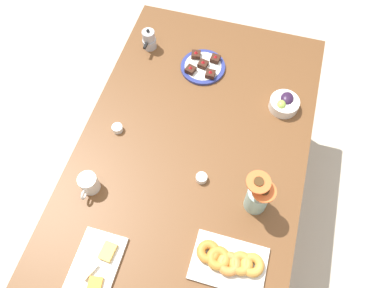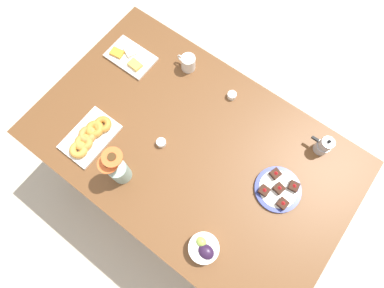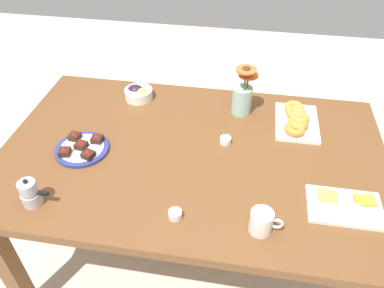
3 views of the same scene
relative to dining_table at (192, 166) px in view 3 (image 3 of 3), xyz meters
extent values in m
plane|color=beige|center=(0.00, 0.00, -0.65)|extent=(6.00, 6.00, 0.00)
cube|color=brown|center=(0.00, 0.00, 0.07)|extent=(1.60, 1.00, 0.04)
cube|color=brown|center=(-0.72, -0.42, -0.30)|extent=(0.07, 0.07, 0.70)
cube|color=brown|center=(-0.72, 0.42, -0.30)|extent=(0.07, 0.07, 0.70)
cube|color=brown|center=(0.72, 0.42, -0.30)|extent=(0.07, 0.07, 0.70)
cylinder|color=white|center=(0.29, -0.35, 0.13)|extent=(0.08, 0.08, 0.09)
cylinder|color=brown|center=(0.29, -0.35, 0.16)|extent=(0.07, 0.07, 0.00)
torus|color=white|center=(0.34, -0.35, 0.13)|extent=(0.05, 0.01, 0.05)
cylinder|color=white|center=(-0.33, 0.35, 0.11)|extent=(0.14, 0.14, 0.05)
ellipsoid|color=#2D1938|center=(-0.34, 0.36, 0.13)|extent=(0.07, 0.06, 0.04)
ellipsoid|color=#9EC14C|center=(-0.30, 0.34, 0.13)|extent=(0.05, 0.04, 0.04)
cube|color=white|center=(0.58, -0.21, 0.09)|extent=(0.26, 0.17, 0.01)
cube|color=#EFB74C|center=(0.52, -0.18, 0.11)|extent=(0.07, 0.06, 0.02)
cube|color=white|center=(0.60, -0.23, 0.11)|extent=(0.08, 0.07, 0.02)
cube|color=orange|center=(0.65, -0.18, 0.11)|extent=(0.08, 0.06, 0.01)
cube|color=white|center=(0.44, 0.27, 0.09)|extent=(0.19, 0.28, 0.01)
torus|color=orange|center=(0.42, 0.18, 0.12)|extent=(0.11, 0.11, 0.03)
torus|color=#C98833|center=(0.44, 0.22, 0.12)|extent=(0.12, 0.12, 0.04)
torus|color=#DF893F|center=(0.44, 0.27, 0.12)|extent=(0.10, 0.10, 0.04)
torus|color=gold|center=(0.43, 0.31, 0.12)|extent=(0.11, 0.11, 0.03)
torus|color=gold|center=(0.43, 0.35, 0.12)|extent=(0.11, 0.11, 0.03)
cylinder|color=white|center=(0.13, 0.08, 0.10)|extent=(0.05, 0.05, 0.03)
cylinder|color=#C68923|center=(0.13, 0.08, 0.11)|extent=(0.04, 0.04, 0.01)
cylinder|color=white|center=(0.00, -0.35, 0.10)|extent=(0.05, 0.05, 0.03)
cylinder|color=maroon|center=(0.00, -0.35, 0.11)|extent=(0.04, 0.04, 0.01)
cylinder|color=navy|center=(-0.45, -0.07, 0.09)|extent=(0.22, 0.22, 0.01)
cylinder|color=white|center=(-0.45, -0.07, 0.09)|extent=(0.18, 0.18, 0.01)
cube|color=#381E14|center=(-0.50, -0.02, 0.11)|extent=(0.05, 0.05, 0.02)
cone|color=red|center=(-0.50, -0.02, 0.13)|extent=(0.02, 0.02, 0.01)
cube|color=#381E14|center=(-0.40, -0.02, 0.11)|extent=(0.04, 0.04, 0.02)
cone|color=red|center=(-0.40, -0.02, 0.13)|extent=(0.02, 0.02, 0.01)
cube|color=#381E14|center=(-0.50, -0.12, 0.11)|extent=(0.05, 0.05, 0.02)
cone|color=red|center=(-0.50, -0.12, 0.13)|extent=(0.02, 0.02, 0.01)
cube|color=#381E14|center=(-0.40, -0.12, 0.11)|extent=(0.05, 0.05, 0.02)
cone|color=red|center=(-0.40, -0.12, 0.13)|extent=(0.02, 0.02, 0.01)
cube|color=#381E14|center=(-0.45, -0.07, 0.11)|extent=(0.05, 0.05, 0.02)
cone|color=red|center=(-0.45, -0.07, 0.13)|extent=(0.02, 0.02, 0.01)
cylinder|color=#99C1B7|center=(0.18, 0.32, 0.15)|extent=(0.09, 0.09, 0.13)
cylinder|color=#3D702D|center=(0.19, 0.30, 0.27)|extent=(0.01, 0.01, 0.10)
cylinder|color=orange|center=(0.19, 0.30, 0.32)|extent=(0.09, 0.09, 0.01)
cylinder|color=#472D14|center=(0.19, 0.30, 0.33)|extent=(0.04, 0.04, 0.01)
cylinder|color=#3D702D|center=(0.20, 0.33, 0.25)|extent=(0.01, 0.01, 0.06)
cylinder|color=orange|center=(0.20, 0.33, 0.28)|extent=(0.09, 0.09, 0.01)
cylinder|color=#472D14|center=(0.20, 0.33, 0.29)|extent=(0.04, 0.04, 0.01)
cylinder|color=#B7B7BC|center=(-0.52, -0.37, 0.11)|extent=(0.07, 0.07, 0.05)
cylinder|color=#B7B7BC|center=(-0.52, -0.37, 0.14)|extent=(0.05, 0.05, 0.01)
cylinder|color=#B7B7BC|center=(-0.52, -0.37, 0.17)|extent=(0.06, 0.06, 0.04)
sphere|color=black|center=(-0.52, -0.37, 0.20)|extent=(0.02, 0.02, 0.02)
cube|color=black|center=(-0.46, -0.37, 0.15)|extent=(0.04, 0.01, 0.01)
camera|label=1|loc=(0.74, 0.21, 1.54)|focal=35.00mm
camera|label=2|loc=(-0.28, 0.38, 1.50)|focal=28.00mm
camera|label=3|loc=(0.19, -1.15, 1.12)|focal=35.00mm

